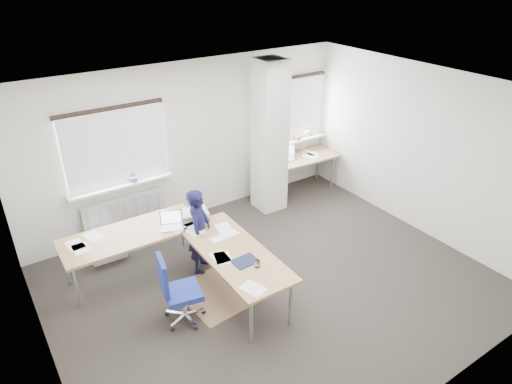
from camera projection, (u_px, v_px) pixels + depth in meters
ground at (273, 284)px, 6.68m from camera, size 6.00×6.00×0.00m
room_shell at (267, 161)px, 6.29m from camera, size 6.04×5.04×2.82m
floor_mat at (226, 288)px, 6.59m from camera, size 1.33×1.16×0.01m
white_crate at (107, 248)px, 7.22m from camera, size 0.55×0.39×0.32m
desk_main at (184, 243)px, 6.40m from camera, size 2.40×2.63×0.96m
desk_side at (302, 158)px, 9.06m from camera, size 1.43×0.76×1.22m
task_chair at (181, 303)px, 5.89m from camera, size 0.57×0.56×1.02m
person at (199, 231)px, 6.72m from camera, size 0.57×0.58×1.34m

